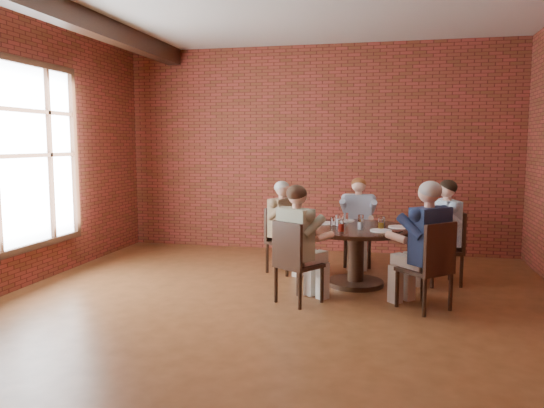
% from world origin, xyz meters
% --- Properties ---
extents(floor, '(7.00, 7.00, 0.00)m').
position_xyz_m(floor, '(0.00, 0.00, 0.00)').
color(floor, brown).
rests_on(floor, ground).
extents(wall_back, '(7.00, 0.00, 7.00)m').
position_xyz_m(wall_back, '(0.00, 3.50, 1.70)').
color(wall_back, maroon).
rests_on(wall_back, ground).
extents(wall_front, '(7.00, 0.00, 7.00)m').
position_xyz_m(wall_front, '(0.00, -3.50, 1.70)').
color(wall_front, maroon).
rests_on(wall_front, ground).
extents(ceiling_beam, '(0.22, 6.90, 0.26)m').
position_xyz_m(ceiling_beam, '(-2.45, 0.00, 3.27)').
color(ceiling_beam, '#341D11').
rests_on(ceiling_beam, ceiling).
extents(window, '(0.10, 2.16, 2.36)m').
position_xyz_m(window, '(-3.18, 0.40, 1.65)').
color(window, white).
rests_on(window, wall_left).
extents(dining_table, '(1.42, 1.42, 0.75)m').
position_xyz_m(dining_table, '(0.82, 1.39, 0.53)').
color(dining_table, '#341D11').
rests_on(dining_table, floor).
extents(chair_a, '(0.53, 0.53, 0.94)m').
position_xyz_m(chair_a, '(1.97, 1.71, 0.51)').
color(chair_a, '#341D11').
rests_on(chair_a, floor).
extents(diner_a, '(0.77, 0.69, 1.34)m').
position_xyz_m(diner_a, '(1.89, 1.69, 0.67)').
color(diner_a, teal).
rests_on(diner_a, floor).
extents(chair_b, '(0.42, 0.42, 0.92)m').
position_xyz_m(chair_b, '(0.77, 2.57, 0.50)').
color(chair_b, '#341D11').
rests_on(chair_b, floor).
extents(diner_b, '(0.53, 0.64, 1.30)m').
position_xyz_m(diner_b, '(0.77, 2.49, 0.65)').
color(diner_b, '#92A3BB').
rests_on(diner_b, floor).
extents(chair_c, '(0.53, 0.53, 0.91)m').
position_xyz_m(chair_c, '(-0.28, 1.89, 0.49)').
color(chair_c, '#341D11').
rests_on(chair_c, floor).
extents(diner_c, '(0.76, 0.70, 1.28)m').
position_xyz_m(diner_c, '(-0.20, 1.86, 0.64)').
color(diner_c, brown).
rests_on(diner_c, floor).
extents(chair_d, '(0.59, 0.59, 0.94)m').
position_xyz_m(chair_d, '(0.19, 0.43, 0.51)').
color(chair_d, '#341D11').
rests_on(chair_d, floor).
extents(diner_d, '(0.80, 0.84, 1.34)m').
position_xyz_m(diner_d, '(0.23, 0.50, 0.67)').
color(diner_d, '#BAAB92').
rests_on(diner_d, floor).
extents(chair_e, '(0.65, 0.65, 0.97)m').
position_xyz_m(chair_e, '(1.67, 0.50, 0.52)').
color(chair_e, '#341D11').
rests_on(chair_e, floor).
extents(diner_e, '(0.89, 0.90, 1.40)m').
position_xyz_m(diner_e, '(1.60, 0.57, 0.70)').
color(diner_e, '#1C294E').
rests_on(diner_e, floor).
extents(plate_a, '(0.26, 0.26, 0.01)m').
position_xyz_m(plate_a, '(1.34, 1.47, 0.76)').
color(plate_a, white).
rests_on(plate_a, dining_table).
extents(plate_b, '(0.26, 0.26, 0.01)m').
position_xyz_m(plate_b, '(0.63, 1.88, 0.76)').
color(plate_b, white).
rests_on(plate_b, dining_table).
extents(plate_c, '(0.26, 0.26, 0.01)m').
position_xyz_m(plate_c, '(0.40, 1.60, 0.76)').
color(plate_c, white).
rests_on(plate_c, dining_table).
extents(plate_d, '(0.26, 0.26, 0.01)m').
position_xyz_m(plate_d, '(1.12, 1.13, 0.76)').
color(plate_d, white).
rests_on(plate_d, dining_table).
extents(glass_a, '(0.07, 0.07, 0.14)m').
position_xyz_m(glass_a, '(1.14, 1.42, 0.82)').
color(glass_a, white).
rests_on(glass_a, dining_table).
extents(glass_b, '(0.07, 0.07, 0.14)m').
position_xyz_m(glass_b, '(0.86, 1.54, 0.82)').
color(glass_b, white).
rests_on(glass_b, dining_table).
extents(glass_c, '(0.07, 0.07, 0.14)m').
position_xyz_m(glass_c, '(0.66, 1.69, 0.82)').
color(glass_c, white).
rests_on(glass_c, dining_table).
extents(glass_d, '(0.07, 0.07, 0.14)m').
position_xyz_m(glass_d, '(0.57, 1.45, 0.82)').
color(glass_d, white).
rests_on(glass_d, dining_table).
extents(glass_e, '(0.07, 0.07, 0.14)m').
position_xyz_m(glass_e, '(0.54, 1.23, 0.82)').
color(glass_e, white).
rests_on(glass_e, dining_table).
extents(glass_f, '(0.07, 0.07, 0.14)m').
position_xyz_m(glass_f, '(0.66, 1.02, 0.82)').
color(glass_f, white).
rests_on(glass_f, dining_table).
extents(glass_g, '(0.07, 0.07, 0.14)m').
position_xyz_m(glass_g, '(0.88, 1.22, 0.82)').
color(glass_g, white).
rests_on(glass_g, dining_table).
extents(glass_h, '(0.07, 0.07, 0.14)m').
position_xyz_m(glass_h, '(1.12, 1.25, 0.82)').
color(glass_h, white).
rests_on(glass_h, dining_table).
extents(smartphone, '(0.13, 0.17, 0.01)m').
position_xyz_m(smartphone, '(1.32, 1.11, 0.75)').
color(smartphone, black).
rests_on(smartphone, dining_table).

